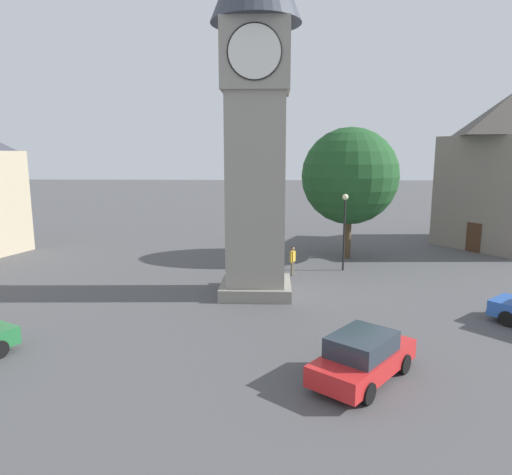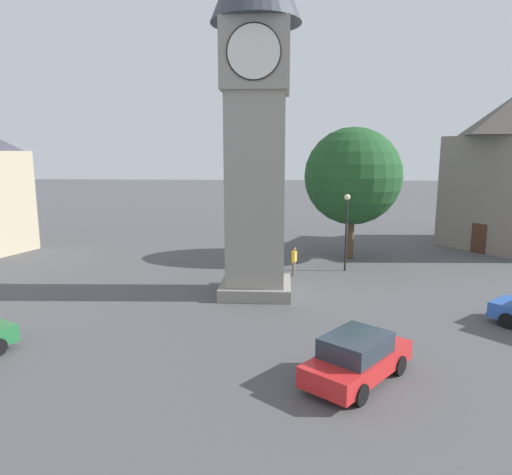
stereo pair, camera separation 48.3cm
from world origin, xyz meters
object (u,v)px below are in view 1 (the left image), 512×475
tree (350,176)px  lamp_post (345,219)px  car_blue_kerb (363,357)px  pedestrian (293,258)px  building_shop_left (511,168)px  clock_tower (256,76)px

tree → lamp_post: size_ratio=1.88×
car_blue_kerb → pedestrian: (-1.74, 12.62, 0.25)m
pedestrian → tree: 7.59m
car_blue_kerb → tree: 18.12m
car_blue_kerb → building_shop_left: 26.87m
clock_tower → building_shop_left: size_ratio=1.57×
clock_tower → tree: bearing=55.0°
tree → lamp_post: 4.28m
pedestrian → lamp_post: bearing=22.0°
pedestrian → tree: size_ratio=0.19×
clock_tower → car_blue_kerb: 13.82m
car_blue_kerb → lamp_post: lamp_post is taller
building_shop_left → lamp_post: bearing=-149.1°
building_shop_left → lamp_post: size_ratio=2.50×
clock_tower → car_blue_kerb: clock_tower is taller
car_blue_kerb → tree: bearing=83.0°
pedestrian → lamp_post: lamp_post is taller
clock_tower → car_blue_kerb: (3.71, -9.01, -9.79)m
clock_tower → lamp_post: 10.22m
pedestrian → clock_tower: bearing=-118.7°
car_blue_kerb → tree: tree is taller
clock_tower → lamp_post: clock_tower is taller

